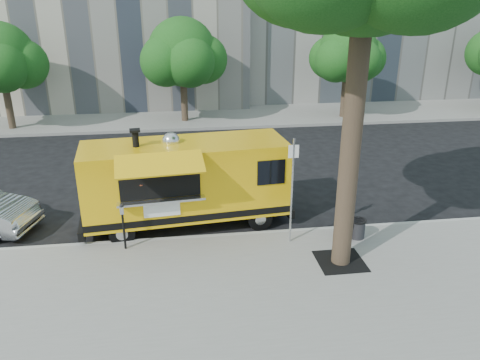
# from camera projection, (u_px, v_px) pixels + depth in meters

# --- Properties ---
(ground) EXTENTS (120.00, 120.00, 0.00)m
(ground) POSITION_uv_depth(u_px,v_px,m) (229.00, 224.00, 14.47)
(ground) COLOR black
(ground) RESTS_ON ground
(sidewalk) EXTENTS (60.00, 6.00, 0.15)m
(sidewalk) POSITION_uv_depth(u_px,v_px,m) (249.00, 300.00, 10.75)
(sidewalk) COLOR gray
(sidewalk) RESTS_ON ground
(curb) EXTENTS (60.00, 0.14, 0.16)m
(curb) POSITION_uv_depth(u_px,v_px,m) (233.00, 236.00, 13.58)
(curb) COLOR #999993
(curb) RESTS_ON ground
(far_sidewalk) EXTENTS (60.00, 5.00, 0.15)m
(far_sidewalk) POSITION_uv_depth(u_px,v_px,m) (202.00, 118.00, 26.89)
(far_sidewalk) COLOR gray
(far_sidewalk) RESTS_ON ground
(tree_well) EXTENTS (1.20, 1.20, 0.02)m
(tree_well) POSITION_uv_depth(u_px,v_px,m) (340.00, 261.00, 12.16)
(tree_well) COLOR black
(tree_well) RESTS_ON sidewalk
(far_tree_a) EXTENTS (3.42, 3.42, 5.36)m
(far_tree_a) POSITION_uv_depth(u_px,v_px,m) (0.00, 57.00, 23.16)
(far_tree_a) COLOR #33261C
(far_tree_a) RESTS_ON far_sidewalk
(far_tree_b) EXTENTS (3.60, 3.60, 5.50)m
(far_tree_b) POSITION_uv_depth(u_px,v_px,m) (182.00, 52.00, 24.65)
(far_tree_b) COLOR #33261C
(far_tree_b) RESTS_ON far_sidewalk
(far_tree_c) EXTENTS (3.24, 3.24, 5.21)m
(far_tree_c) POSITION_uv_depth(u_px,v_px,m) (348.00, 52.00, 25.55)
(far_tree_c) COLOR #33261C
(far_tree_c) RESTS_ON far_sidewalk
(sign_post) EXTENTS (0.28, 0.06, 3.00)m
(sign_post) POSITION_uv_depth(u_px,v_px,m) (292.00, 185.00, 12.56)
(sign_post) COLOR silver
(sign_post) RESTS_ON sidewalk
(parking_meter) EXTENTS (0.11, 0.11, 1.33)m
(parking_meter) POSITION_uv_depth(u_px,v_px,m) (123.00, 221.00, 12.48)
(parking_meter) COLOR black
(parking_meter) RESTS_ON sidewalk
(food_truck) EXTENTS (6.45, 3.36, 3.09)m
(food_truck) POSITION_uv_depth(u_px,v_px,m) (185.00, 181.00, 13.93)
(food_truck) COLOR #F4B70C
(food_truck) RESTS_ON ground
(trash_bin_left) EXTENTS (0.47, 0.47, 0.56)m
(trash_bin_left) POSITION_uv_depth(u_px,v_px,m) (343.00, 229.00, 13.18)
(trash_bin_left) COLOR black
(trash_bin_left) RESTS_ON sidewalk
(trash_bin_right) EXTENTS (0.46, 0.46, 0.55)m
(trash_bin_right) POSITION_uv_depth(u_px,v_px,m) (357.00, 228.00, 13.27)
(trash_bin_right) COLOR #232325
(trash_bin_right) RESTS_ON sidewalk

